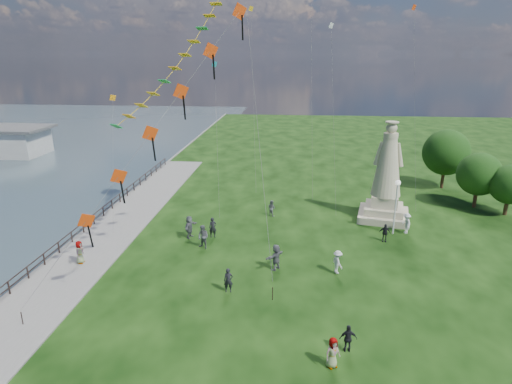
# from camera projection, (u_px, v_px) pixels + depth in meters

# --- Properties ---
(waterfront) EXTENTS (200.00, 200.00, 1.51)m
(waterfront) POSITION_uv_depth(u_px,v_px,m) (79.00, 250.00, 33.99)
(waterfront) COLOR #2E3D45
(waterfront) RESTS_ON ground
(statue) EXTENTS (5.32, 5.32, 9.13)m
(statue) POSITION_uv_depth(u_px,v_px,m) (386.00, 183.00, 39.26)
(statue) COLOR tan
(statue) RESTS_ON ground
(lamppost) EXTENTS (0.45, 0.45, 4.82)m
(lamppost) POSITION_uv_depth(u_px,v_px,m) (397.00, 196.00, 35.80)
(lamppost) COLOR silver
(lamppost) RESTS_ON ground
(tree_row) EXTENTS (7.75, 12.94, 6.79)m
(tree_row) POSITION_uv_depth(u_px,v_px,m) (467.00, 164.00, 44.96)
(tree_row) COLOR #382314
(tree_row) RESTS_ON ground
(person_0) EXTENTS (0.65, 0.48, 1.64)m
(person_0) POSITION_uv_depth(u_px,v_px,m) (228.00, 280.00, 27.61)
(person_0) COLOR black
(person_0) RESTS_ON ground
(person_1) EXTENTS (1.09, 0.94, 1.92)m
(person_1) POSITION_uv_depth(u_px,v_px,m) (203.00, 237.00, 33.86)
(person_1) COLOR #595960
(person_1) RESTS_ON ground
(person_2) EXTENTS (0.98, 1.23, 1.69)m
(person_2) POSITION_uv_depth(u_px,v_px,m) (337.00, 262.00, 30.02)
(person_2) COLOR silver
(person_2) RESTS_ON ground
(person_3) EXTENTS (0.93, 0.52, 1.54)m
(person_3) POSITION_uv_depth(u_px,v_px,m) (348.00, 338.00, 22.04)
(person_3) COLOR black
(person_3) RESTS_ON ground
(person_4) EXTENTS (0.93, 0.83, 1.63)m
(person_4) POSITION_uv_depth(u_px,v_px,m) (333.00, 353.00, 20.93)
(person_4) COLOR #595960
(person_4) RESTS_ON ground
(person_5) EXTENTS (1.23, 1.92, 1.92)m
(person_5) POSITION_uv_depth(u_px,v_px,m) (190.00, 227.00, 35.84)
(person_5) COLOR #595960
(person_5) RESTS_ON ground
(person_6) EXTENTS (0.73, 0.58, 1.74)m
(person_6) POSITION_uv_depth(u_px,v_px,m) (213.00, 227.00, 35.93)
(person_6) COLOR black
(person_6) RESTS_ON ground
(person_7) EXTENTS (0.89, 0.83, 1.56)m
(person_7) POSITION_uv_depth(u_px,v_px,m) (272.00, 208.00, 40.75)
(person_7) COLOR #595960
(person_7) RESTS_ON ground
(person_8) EXTENTS (0.85, 1.28, 1.82)m
(person_8) POSITION_uv_depth(u_px,v_px,m) (406.00, 223.00, 36.74)
(person_8) COLOR silver
(person_8) RESTS_ON ground
(person_9) EXTENTS (0.98, 0.62, 1.55)m
(person_9) POSITION_uv_depth(u_px,v_px,m) (385.00, 233.00, 35.13)
(person_9) COLOR black
(person_9) RESTS_ON ground
(person_10) EXTENTS (0.52, 0.84, 1.72)m
(person_10) POSITION_uv_depth(u_px,v_px,m) (80.00, 253.00, 31.27)
(person_10) COLOR #595960
(person_10) RESTS_ON ground
(person_11) EXTENTS (1.69, 1.88, 1.92)m
(person_11) POSITION_uv_depth(u_px,v_px,m) (276.00, 257.00, 30.48)
(person_11) COLOR #595960
(person_11) RESTS_ON ground
(red_kite_train) EXTENTS (11.94, 9.35, 17.80)m
(red_kite_train) POSITION_uv_depth(u_px,v_px,m) (163.00, 119.00, 25.66)
(red_kite_train) COLOR black
(red_kite_train) RESTS_ON ground
(small_kites) EXTENTS (28.64, 17.54, 25.06)m
(small_kites) POSITION_uv_depth(u_px,v_px,m) (280.00, 61.00, 41.84)
(small_kites) COLOR teal
(small_kites) RESTS_ON ground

